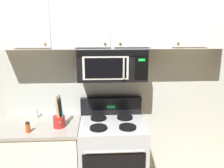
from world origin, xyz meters
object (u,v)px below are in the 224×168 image
stove_range (112,157)px  utensil_crock_red (59,119)px  over_range_microwave (112,64)px  salt_shaker (37,113)px  spice_jar (28,127)px

stove_range → utensil_crock_red: utensil_crock_red is taller
over_range_microwave → utensil_crock_red: bearing=-162.4°
utensil_crock_red → salt_shaker: (-0.32, 0.29, -0.04)m
salt_shaker → spice_jar: size_ratio=0.96×
over_range_microwave → utensil_crock_red: size_ratio=2.06×
over_range_microwave → stove_range: bearing=-89.9°
stove_range → over_range_microwave: (-0.00, 0.12, 1.11)m
utensil_crock_red → spice_jar: (-0.31, -0.12, -0.04)m
utensil_crock_red → spice_jar: bearing=-158.9°
utensil_crock_red → over_range_microwave: bearing=17.6°
stove_range → utensil_crock_red: (-0.59, -0.07, 0.53)m
over_range_microwave → utensil_crock_red: (-0.59, -0.19, -0.58)m
stove_range → spice_jar: bearing=-168.1°
salt_shaker → spice_jar: (0.01, -0.41, 0.00)m
salt_shaker → over_range_microwave: bearing=-6.4°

